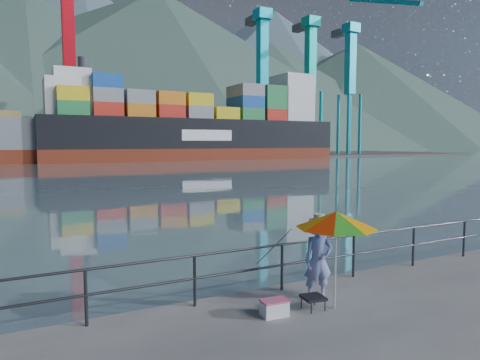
% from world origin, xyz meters
% --- Properties ---
extents(harbor_water, '(500.00, 280.00, 0.00)m').
position_xyz_m(harbor_water, '(0.00, 130.00, 0.00)').
color(harbor_water, slate).
rests_on(harbor_water, ground).
extents(far_dock, '(200.00, 40.00, 0.40)m').
position_xyz_m(far_dock, '(10.00, 93.00, 0.00)').
color(far_dock, '#514F4C').
rests_on(far_dock, ground).
extents(guardrail, '(22.00, 0.06, 1.03)m').
position_xyz_m(guardrail, '(0.00, 1.70, 0.52)').
color(guardrail, '#2D3033').
rests_on(guardrail, ground).
extents(mountains, '(600.00, 332.80, 80.00)m').
position_xyz_m(mountains, '(38.82, 207.75, 35.55)').
color(mountains, '#385147').
rests_on(mountains, ground).
extents(port_cranes, '(116.00, 28.00, 38.40)m').
position_xyz_m(port_cranes, '(31.00, 84.00, 16.00)').
color(port_cranes, '#BD2743').
rests_on(port_cranes, ground).
extents(container_stacks, '(58.00, 8.40, 7.80)m').
position_xyz_m(container_stacks, '(32.83, 94.08, 3.17)').
color(container_stacks, yellow).
rests_on(container_stacks, ground).
extents(fisherman, '(0.67, 0.52, 1.61)m').
position_xyz_m(fisherman, '(1.33, 0.89, 0.81)').
color(fisherman, navy).
rests_on(fisherman, ground).
extents(beach_umbrella, '(1.61, 1.61, 1.88)m').
position_xyz_m(beach_umbrella, '(1.35, 0.37, 1.72)').
color(beach_umbrella, white).
rests_on(beach_umbrella, ground).
extents(folding_stool, '(0.45, 0.45, 0.26)m').
position_xyz_m(folding_stool, '(0.94, 0.51, 0.14)').
color(folding_stool, black).
rests_on(folding_stool, ground).
extents(cooler_bag, '(0.50, 0.35, 0.27)m').
position_xyz_m(cooler_bag, '(0.13, 0.60, 0.14)').
color(cooler_bag, silver).
rests_on(cooler_bag, ground).
extents(fishing_rod, '(0.14, 1.60, 1.13)m').
position_xyz_m(fishing_rod, '(0.88, 1.89, 0.00)').
color(fishing_rod, black).
rests_on(fishing_rod, ground).
extents(container_ship, '(57.75, 9.63, 18.10)m').
position_xyz_m(container_ship, '(28.77, 73.06, 5.85)').
color(container_ship, maroon).
rests_on(container_ship, ground).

